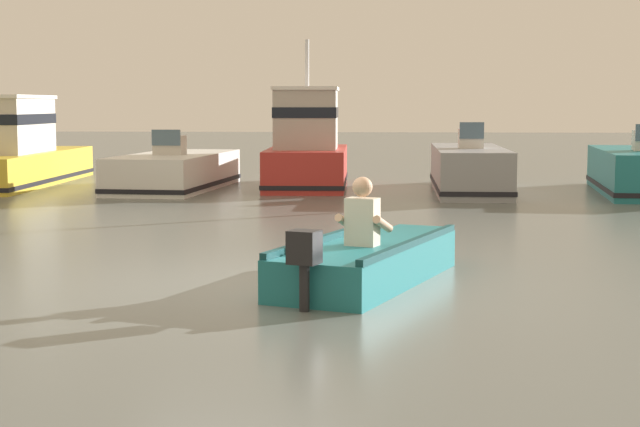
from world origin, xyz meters
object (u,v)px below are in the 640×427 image
Objects in this scene: rowboat_with_person at (369,260)px; moored_boat_grey at (469,170)px; moored_boat_white at (175,172)px; moored_boat_yellow at (10,152)px; moored_boat_red at (307,151)px.

rowboat_with_person is 11.84m from moored_boat_grey.
moored_boat_white is (-4.83, 11.89, 0.14)m from rowboat_with_person.
moored_boat_red is at bearing -2.34° from moored_boat_yellow.
moored_boat_grey reaches higher than moored_boat_white.
moored_boat_red reaches higher than moored_boat_grey.
rowboat_with_person is 0.53× the size of moored_boat_yellow.
moored_boat_red is at bearing 10.14° from moored_boat_white.
moored_boat_red reaches higher than moored_boat_white.
moored_boat_grey is (6.79, -0.21, 0.09)m from moored_boat_white.
rowboat_with_person is at bearing -81.83° from moored_boat_red.
moored_boat_grey reaches higher than rowboat_with_person.
moored_boat_yellow is at bearing 125.54° from rowboat_with_person.
moored_boat_yellow is 4.36m from moored_boat_white.
moored_boat_grey is at bearing -1.80° from moored_boat_white.
moored_boat_white is at bearing -169.86° from moored_boat_red.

